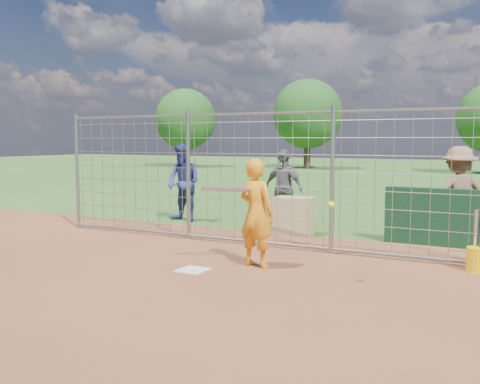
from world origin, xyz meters
The scene contains 12 objects.
ground centered at (0.00, 0.00, 0.00)m, with size 100.00×100.00×0.00m, color #2D591E.
infield_dirt centered at (0.00, -3.00, 0.01)m, with size 18.00×18.00×0.00m, color brown.
home_plate centered at (0.00, -0.20, 0.01)m, with size 0.43×0.43×0.02m, color silver.
dugout_wall centered at (3.40, 3.60, 0.55)m, with size 2.60×0.20×1.10m, color #11381E.
batter centered at (0.75, 0.50, 0.86)m, with size 0.63×0.41×1.73m, color orange.
bystander_a centered at (-2.90, 3.94, 0.96)m, with size 0.94×0.73×1.92m, color navy.
bystander_b centered at (-0.38, 4.23, 0.90)m, with size 1.06×0.44×1.81m, color slate.
bystander_c centered at (3.39, 4.03, 0.95)m, with size 1.22×0.70×1.89m, color #855D48.
equipment_bin centered at (0.19, 3.51, 0.40)m, with size 0.80×0.55×0.80m, color tan.
equipment_in_play centered at (0.80, 0.23, 1.21)m, with size 2.18×0.42×0.21m.
bucket_with_bats centered at (3.91, 1.76, 0.25)m, with size 0.34×0.39×0.98m.
backstop_fence centered at (0.00, 2.00, 1.26)m, with size 9.08×0.08×2.60m.
Camera 1 is at (4.38, -7.04, 2.01)m, focal length 40.00 mm.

